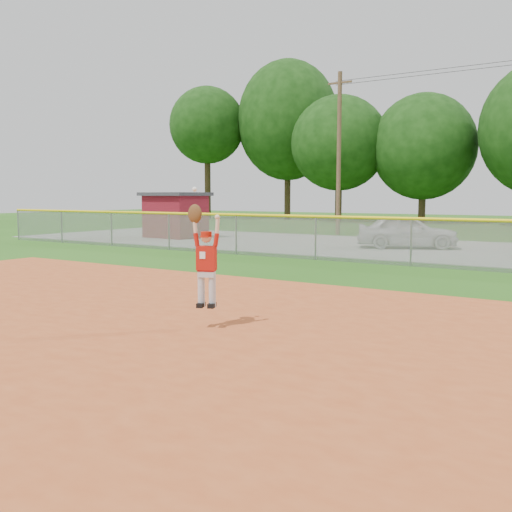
{
  "coord_description": "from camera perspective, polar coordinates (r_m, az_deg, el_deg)",
  "views": [
    {
      "loc": [
        5.54,
        -7.58,
        2.22
      ],
      "look_at": [
        -0.16,
        1.27,
        1.1
      ],
      "focal_mm": 40.0,
      "sensor_mm": 36.0,
      "label": 1
    }
  ],
  "objects": [
    {
      "name": "ground",
      "position": [
        9.64,
        -3.31,
        -7.25
      ],
      "size": [
        120.0,
        120.0,
        0.0
      ],
      "primitive_type": "plane",
      "color": "#225112",
      "rests_on": "ground"
    },
    {
      "name": "clay_infield",
      "position": [
        7.51,
        -17.17,
        -11.23
      ],
      "size": [
        24.0,
        16.0,
        0.04
      ],
      "primitive_type": "cube",
      "color": "#A9461E",
      "rests_on": "ground"
    },
    {
      "name": "parking_strip",
      "position": [
        24.32,
        19.47,
        0.53
      ],
      "size": [
        44.0,
        10.0,
        0.03
      ],
      "primitive_type": "cube",
      "color": "gray",
      "rests_on": "ground"
    },
    {
      "name": "car_white_a",
      "position": [
        24.61,
        14.86,
        2.4
      ],
      "size": [
        4.42,
        3.13,
        1.4
      ],
      "primitive_type": "imported",
      "rotation": [
        0.0,
        0.0,
        1.97
      ],
      "color": "silver",
      "rests_on": "parking_strip"
    },
    {
      "name": "utility_shed",
      "position": [
        30.08,
        -8.06,
        4.1
      ],
      "size": [
        3.39,
        2.76,
        2.38
      ],
      "color": "#5E0D16",
      "rests_on": "ground"
    },
    {
      "name": "outfield_fence",
      "position": [
        18.48,
        15.25,
        1.71
      ],
      "size": [
        40.06,
        0.1,
        1.55
      ],
      "color": "gray",
      "rests_on": "ground"
    },
    {
      "name": "ballplayer",
      "position": [
        9.36,
        -5.15,
        -0.06
      ],
      "size": [
        0.55,
        0.32,
        1.97
      ],
      "color": "silver",
      "rests_on": "ground"
    }
  ]
}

